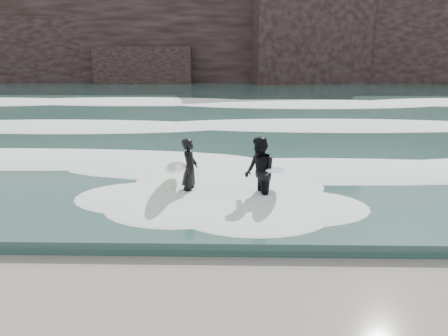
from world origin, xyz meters
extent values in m
cube|color=#284B43|center=(0.00, 29.00, 0.15)|extent=(90.00, 52.00, 0.30)
cube|color=black|center=(0.00, 46.00, 5.00)|extent=(70.00, 9.00, 10.00)
ellipsoid|color=white|center=(0.00, 9.00, 0.40)|extent=(60.00, 3.20, 0.20)
ellipsoid|color=white|center=(0.00, 16.00, 0.42)|extent=(60.00, 4.00, 0.24)
ellipsoid|color=white|center=(0.00, 25.00, 0.45)|extent=(60.00, 4.80, 0.30)
imported|color=black|center=(0.14, 6.35, 0.88)|extent=(0.51, 0.69, 1.76)
ellipsoid|color=silver|center=(-0.26, 6.40, 0.91)|extent=(0.97, 2.21, 1.02)
imported|color=black|center=(2.01, 5.95, 0.94)|extent=(0.95, 1.09, 1.88)
ellipsoid|color=white|center=(2.43, 5.95, 1.01)|extent=(0.81, 1.92, 0.49)
camera|label=1|loc=(1.31, -5.02, 4.16)|focal=35.00mm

